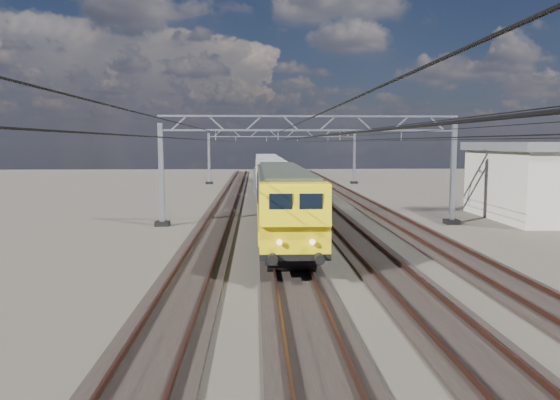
{
  "coord_description": "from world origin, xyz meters",
  "views": [
    {
      "loc": [
        -3.45,
        -31.2,
        5.35
      ],
      "look_at": [
        -2.2,
        -3.15,
        2.4
      ],
      "focal_mm": 35.0,
      "sensor_mm": 36.0,
      "label": 1
    }
  ],
  "objects_px": {
    "hopper_wagon_third": "(266,165)",
    "catenary_gantry_far": "(282,154)",
    "catenary_gantry_mid": "(309,165)",
    "locomotive": "(282,198)",
    "hopper_wagon_mid": "(268,170)",
    "hopper_wagon_lead": "(272,179)"
  },
  "relations": [
    {
      "from": "hopper_wagon_lead",
      "to": "hopper_wagon_mid",
      "type": "relative_size",
      "value": 1.0
    },
    {
      "from": "catenary_gantry_mid",
      "to": "catenary_gantry_far",
      "type": "relative_size",
      "value": 1.0
    },
    {
      "from": "catenary_gantry_mid",
      "to": "hopper_wagon_mid",
      "type": "xyz_separation_m",
      "value": [
        -2.0,
        26.42,
        -1.67
      ]
    },
    {
      "from": "locomotive",
      "to": "hopper_wagon_third",
      "type": "bearing_deg",
      "value": 90.0
    },
    {
      "from": "catenary_gantry_mid",
      "to": "hopper_wagon_lead",
      "type": "height_order",
      "value": "catenary_gantry_mid"
    },
    {
      "from": "locomotive",
      "to": "hopper_wagon_mid",
      "type": "bearing_deg",
      "value": 90.0
    },
    {
      "from": "catenary_gantry_far",
      "to": "hopper_wagon_mid",
      "type": "height_order",
      "value": "catenary_gantry_far"
    },
    {
      "from": "hopper_wagon_lead",
      "to": "hopper_wagon_mid",
      "type": "height_order",
      "value": "same"
    },
    {
      "from": "catenary_gantry_far",
      "to": "hopper_wagon_lead",
      "type": "xyz_separation_m",
      "value": [
        -2.0,
        -23.78,
        -1.67
      ]
    },
    {
      "from": "hopper_wagon_third",
      "to": "locomotive",
      "type": "bearing_deg",
      "value": -90.0
    },
    {
      "from": "hopper_wagon_third",
      "to": "catenary_gantry_far",
      "type": "bearing_deg",
      "value": -66.57
    },
    {
      "from": "catenary_gantry_mid",
      "to": "hopper_wagon_third",
      "type": "relative_size",
      "value": 1.53
    },
    {
      "from": "catenary_gantry_far",
      "to": "hopper_wagon_third",
      "type": "bearing_deg",
      "value": 113.43
    },
    {
      "from": "hopper_wagon_mid",
      "to": "hopper_wagon_third",
      "type": "height_order",
      "value": "same"
    },
    {
      "from": "locomotive",
      "to": "hopper_wagon_lead",
      "type": "distance_m",
      "value": 17.7
    },
    {
      "from": "locomotive",
      "to": "catenary_gantry_far",
      "type": "bearing_deg",
      "value": 87.24
    },
    {
      "from": "catenary_gantry_far",
      "to": "locomotive",
      "type": "relative_size",
      "value": 0.94
    },
    {
      "from": "catenary_gantry_mid",
      "to": "hopper_wagon_third",
      "type": "height_order",
      "value": "catenary_gantry_mid"
    },
    {
      "from": "locomotive",
      "to": "hopper_wagon_third",
      "type": "distance_m",
      "value": 46.1
    },
    {
      "from": "catenary_gantry_far",
      "to": "hopper_wagon_mid",
      "type": "bearing_deg",
      "value": -101.79
    },
    {
      "from": "locomotive",
      "to": "catenary_gantry_mid",
      "type": "bearing_deg",
      "value": 69.95
    },
    {
      "from": "catenary_gantry_far",
      "to": "hopper_wagon_third",
      "type": "xyz_separation_m",
      "value": [
        -2.0,
        4.62,
        -1.67
      ]
    }
  ]
}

